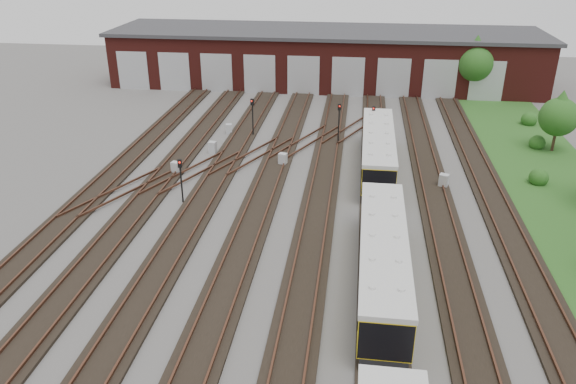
# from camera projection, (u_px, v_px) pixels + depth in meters

# --- Properties ---
(ground) EXTENTS (120.00, 120.00, 0.00)m
(ground) POSITION_uv_depth(u_px,v_px,m) (277.00, 247.00, 33.30)
(ground) COLOR #43413F
(ground) RESTS_ON ground
(track_network) EXTENTS (30.40, 70.00, 0.33)m
(track_network) POSITION_uv_depth(u_px,v_px,m) (276.00, 240.00, 33.80)
(track_network) COLOR black
(track_network) RESTS_ON ground
(maintenance_shed) EXTENTS (51.00, 12.50, 6.35)m
(maintenance_shed) POSITION_uv_depth(u_px,v_px,m) (325.00, 56.00, 67.86)
(maintenance_shed) COLOR #4C1713
(maintenance_shed) RESTS_ON ground
(grass_verge) EXTENTS (8.00, 55.00, 0.05)m
(grass_verge) POSITION_uv_depth(u_px,v_px,m) (560.00, 193.00, 40.06)
(grass_verge) COLOR #214F1A
(grass_verge) RESTS_ON ground
(metro_train) EXTENTS (2.45, 45.24, 2.73)m
(metro_train) POSITION_uv_depth(u_px,v_px,m) (383.00, 259.00, 28.79)
(metro_train) COLOR black
(metro_train) RESTS_ON ground
(signal_mast_0) EXTENTS (0.32, 0.30, 3.18)m
(signal_mast_0) POSITION_uv_depth(u_px,v_px,m) (181.00, 175.00, 37.88)
(signal_mast_0) COLOR black
(signal_mast_0) RESTS_ON ground
(signal_mast_1) EXTENTS (0.33, 0.31, 3.51)m
(signal_mast_1) POSITION_uv_depth(u_px,v_px,m) (253.00, 113.00, 50.20)
(signal_mast_1) COLOR black
(signal_mast_1) RESTS_ON ground
(signal_mast_2) EXTENTS (0.28, 0.27, 3.42)m
(signal_mast_2) POSITION_uv_depth(u_px,v_px,m) (373.00, 120.00, 48.34)
(signal_mast_2) COLOR black
(signal_mast_2) RESTS_ON ground
(signal_mast_3) EXTENTS (0.30, 0.28, 3.69)m
(signal_mast_3) POSITION_uv_depth(u_px,v_px,m) (339.00, 119.00, 48.10)
(signal_mast_3) COLOR black
(signal_mast_3) RESTS_ON ground
(relay_cabinet_0) EXTENTS (0.70, 0.62, 0.98)m
(relay_cabinet_0) POSITION_uv_depth(u_px,v_px,m) (176.00, 168.00, 43.06)
(relay_cabinet_0) COLOR #AEB1B4
(relay_cabinet_0) RESTS_ON ground
(relay_cabinet_1) EXTENTS (0.64, 0.58, 0.90)m
(relay_cabinet_1) POSITION_uv_depth(u_px,v_px,m) (229.00, 129.00, 51.69)
(relay_cabinet_1) COLOR #AEB1B4
(relay_cabinet_1) RESTS_ON ground
(relay_cabinet_2) EXTENTS (0.69, 0.60, 1.01)m
(relay_cabinet_2) POSITION_uv_depth(u_px,v_px,m) (213.00, 147.00, 47.08)
(relay_cabinet_2) COLOR #AEB1B4
(relay_cabinet_2) RESTS_ON ground
(relay_cabinet_3) EXTENTS (0.73, 0.66, 1.02)m
(relay_cabinet_3) POSITION_uv_depth(u_px,v_px,m) (283.00, 159.00, 44.60)
(relay_cabinet_3) COLOR #AEB1B4
(relay_cabinet_3) RESTS_ON ground
(relay_cabinet_4) EXTENTS (0.79, 0.72, 1.06)m
(relay_cabinet_4) POSITION_uv_depth(u_px,v_px,m) (444.00, 181.00, 40.70)
(relay_cabinet_4) COLOR #AEB1B4
(relay_cabinet_4) RESTS_ON ground
(tree_0) EXTENTS (4.19, 4.19, 6.94)m
(tree_0) POSITION_uv_depth(u_px,v_px,m) (475.00, 58.00, 60.92)
(tree_0) COLOR #372418
(tree_0) RESTS_ON ground
(tree_1) EXTENTS (3.20, 3.20, 5.30)m
(tree_1) POSITION_uv_depth(u_px,v_px,m) (560.00, 112.00, 46.30)
(tree_1) COLOR #372418
(tree_1) RESTS_ON ground
(bush_0) EXTENTS (1.40, 1.40, 1.40)m
(bush_0) POSITION_uv_depth(u_px,v_px,m) (539.00, 175.00, 41.28)
(bush_0) COLOR #194413
(bush_0) RESTS_ON ground
(bush_1) EXTENTS (1.34, 1.34, 1.34)m
(bush_1) POSITION_uv_depth(u_px,v_px,m) (538.00, 141.00, 48.11)
(bush_1) COLOR #194413
(bush_1) RESTS_ON ground
(bush_2) EXTENTS (1.48, 1.48, 1.48)m
(bush_2) POSITION_uv_depth(u_px,v_px,m) (529.00, 117.00, 53.89)
(bush_2) COLOR #194413
(bush_2) RESTS_ON ground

